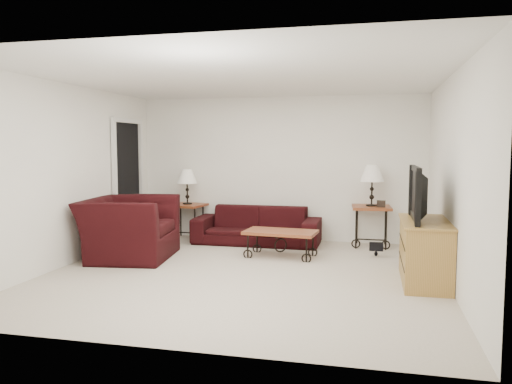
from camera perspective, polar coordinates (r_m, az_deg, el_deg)
ground at (r=6.60m, az=-1.39°, el=-9.23°), size 5.00×5.00×0.00m
wall_back at (r=8.84m, az=2.65°, el=2.65°), size 5.00×0.02×2.50m
wall_front at (r=4.04m, az=-10.34°, el=-0.50°), size 5.00×0.02×2.50m
wall_left at (r=7.43m, az=-20.44°, el=1.84°), size 0.02×5.00×2.50m
wall_right at (r=6.26m, az=21.32°, el=1.24°), size 0.02×5.00×2.50m
ceiling at (r=6.45m, az=-1.45°, el=12.83°), size 5.00×5.00×0.00m
doorway at (r=8.85m, az=-14.33°, el=1.00°), size 0.08×0.94×2.04m
sofa at (r=8.53m, az=0.10°, el=-3.80°), size 2.12×0.83×0.62m
side_table_left at (r=9.07m, az=-7.74°, el=-3.30°), size 0.65×0.65×0.62m
side_table_right at (r=8.49m, az=12.89°, el=-3.80°), size 0.66×0.66×0.67m
lamp_left at (r=9.00m, az=-7.79°, el=0.59°), size 0.40×0.40×0.62m
lamp_right at (r=8.41m, az=12.99°, el=0.72°), size 0.41×0.41×0.67m
photo_frame_left at (r=8.94m, az=-9.01°, el=-1.11°), size 0.12×0.02×0.10m
photo_frame_right at (r=8.29m, az=13.98°, el=-1.31°), size 0.14×0.04×0.11m
coffee_table at (r=7.53m, az=2.80°, el=-5.88°), size 1.10×0.66×0.39m
armchair at (r=7.65m, az=-14.14°, el=-3.97°), size 1.36×1.51×0.89m
throw_pillow at (r=7.53m, az=-13.31°, el=-3.52°), size 0.16×0.41×0.40m
tv_stand at (r=6.44m, az=18.55°, el=-6.41°), size 0.52×1.26×0.76m
television at (r=6.34m, az=18.55°, el=-0.17°), size 0.15×1.13×0.65m
backpack at (r=7.79m, az=13.45°, el=-5.62°), size 0.33×0.26×0.40m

